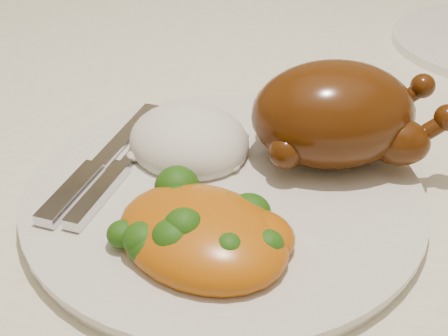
% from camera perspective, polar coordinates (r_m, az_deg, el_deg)
% --- Properties ---
extents(dining_table, '(1.60, 0.90, 0.76)m').
position_cam_1_polar(dining_table, '(0.71, 10.74, -1.05)').
color(dining_table, brown).
rests_on(dining_table, floor).
extents(tablecloth, '(1.73, 1.03, 0.18)m').
position_cam_1_polar(tablecloth, '(0.67, 11.40, 4.04)').
color(tablecloth, white).
rests_on(tablecloth, dining_table).
extents(dinner_plate, '(0.31, 0.31, 0.01)m').
position_cam_1_polar(dinner_plate, '(0.49, -0.00, -2.55)').
color(dinner_plate, silver).
rests_on(dinner_plate, tablecloth).
extents(roast_chicken, '(0.18, 0.15, 0.09)m').
position_cam_1_polar(roast_chicken, '(0.52, 10.35, 4.87)').
color(roast_chicken, '#4F2508').
rests_on(roast_chicken, dinner_plate).
extents(rice_mound, '(0.14, 0.13, 0.06)m').
position_cam_1_polar(rice_mound, '(0.53, -3.21, 2.43)').
color(rice_mound, white).
rests_on(rice_mound, dinner_plate).
extents(mac_and_cheese, '(0.15, 0.13, 0.05)m').
position_cam_1_polar(mac_and_cheese, '(0.43, -1.95, -5.80)').
color(mac_and_cheese, '#B9500B').
rests_on(mac_and_cheese, dinner_plate).
extents(cutlery, '(0.04, 0.19, 0.01)m').
position_cam_1_polar(cutlery, '(0.51, -11.19, -0.59)').
color(cutlery, silver).
rests_on(cutlery, dinner_plate).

